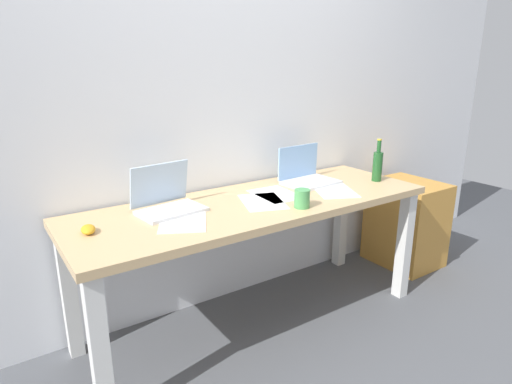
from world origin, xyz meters
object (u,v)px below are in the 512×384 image
Objects in this scene: laptop_right at (307,175)px; computer_mouse at (88,229)px; filing_cabinet at (406,223)px; beer_bottle at (378,165)px; laptop_left at (167,201)px; coffee_mug at (302,199)px; desk at (256,218)px.

computer_mouse is at bearing -175.76° from laptop_right.
laptop_right is 1.01m from filing_cabinet.
beer_bottle is 1.72m from computer_mouse.
computer_mouse is (-0.40, -0.08, -0.04)m from laptop_left.
beer_bottle reaches higher than laptop_right.
desk is at bearing 121.32° from coffee_mug.
laptop_left reaches higher than desk.
desk is at bearing -164.27° from laptop_right.
laptop_left is at bearing 171.42° from beer_bottle.
filing_cabinet is (0.89, -0.10, -0.47)m from laptop_right.
beer_bottle is at bearing -28.55° from laptop_right.
laptop_left reaches higher than computer_mouse.
laptop_right is (0.92, 0.01, -0.01)m from laptop_left.
laptop_left is 3.57× the size of coffee_mug.
laptop_right is at bearing 0.90° from laptop_left.
beer_bottle is (1.31, -0.20, 0.05)m from laptop_left.
laptop_left is 3.39× the size of computer_mouse.
computer_mouse is at bearing -168.27° from laptop_left.
filing_cabinet is at bearing 10.96° from computer_mouse.
laptop_right is 1.26× the size of beer_bottle.
beer_bottle is at bearing -8.58° from laptop_left.
beer_bottle is at bearing -167.41° from filing_cabinet.
coffee_mug reaches higher than filing_cabinet.
laptop_right reaches higher than computer_mouse.
beer_bottle is (0.85, -0.08, 0.19)m from desk.
desk is at bearing -14.36° from laptop_left.
desk is at bearing 8.80° from computer_mouse.
coffee_mug reaches higher than computer_mouse.
desk is 5.97× the size of laptop_right.
laptop_left is 0.41m from computer_mouse.
laptop_right is 0.54× the size of filing_cabinet.
beer_bottle is 2.77× the size of coffee_mug.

